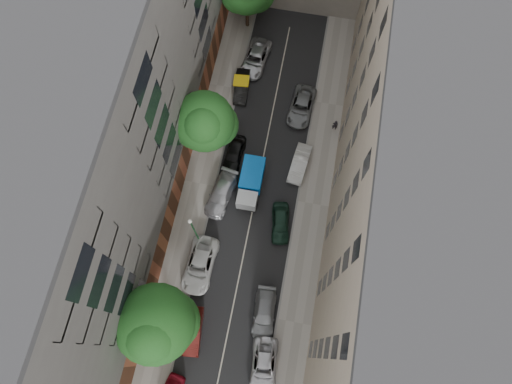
% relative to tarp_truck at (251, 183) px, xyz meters
% --- Properties ---
extents(ground, '(120.00, 120.00, 0.00)m').
position_rel_tarp_truck_xyz_m(ground, '(0.60, -0.58, -1.25)').
color(ground, '#4C4C49').
rests_on(ground, ground).
extents(road_surface, '(8.00, 44.00, 0.02)m').
position_rel_tarp_truck_xyz_m(road_surface, '(0.60, -0.58, -1.24)').
color(road_surface, black).
rests_on(road_surface, ground).
extents(sidewalk_left, '(3.00, 44.00, 0.15)m').
position_rel_tarp_truck_xyz_m(sidewalk_left, '(-4.90, -0.58, -1.18)').
color(sidewalk_left, gray).
rests_on(sidewalk_left, ground).
extents(sidewalk_right, '(3.00, 44.00, 0.15)m').
position_rel_tarp_truck_xyz_m(sidewalk_right, '(6.10, -0.58, -1.18)').
color(sidewalk_right, gray).
rests_on(sidewalk_right, ground).
extents(building_left, '(8.00, 44.00, 20.00)m').
position_rel_tarp_truck_xyz_m(building_left, '(-10.40, -0.58, 8.75)').
color(building_left, '#4C4947').
rests_on(building_left, ground).
extents(building_right, '(8.00, 44.00, 20.00)m').
position_rel_tarp_truck_xyz_m(building_right, '(11.60, -0.58, 8.75)').
color(building_right, tan).
rests_on(building_right, ground).
extents(tarp_truck, '(2.02, 4.91, 2.27)m').
position_rel_tarp_truck_xyz_m(tarp_truck, '(0.00, 0.00, 0.00)').
color(tarp_truck, black).
rests_on(tarp_truck, ground).
extents(car_left_1, '(1.90, 4.30, 1.37)m').
position_rel_tarp_truck_xyz_m(car_left_1, '(-2.32, -13.98, -0.56)').
color(car_left_1, '#4A120E').
rests_on(car_left_1, ground).
extents(car_left_2, '(2.67, 5.44, 1.49)m').
position_rel_tarp_truck_xyz_m(car_left_2, '(-3.00, -8.38, -0.51)').
color(car_left_2, silver).
rests_on(car_left_2, ground).
extents(car_left_3, '(2.81, 5.18, 1.43)m').
position_rel_tarp_truck_xyz_m(car_left_3, '(-2.55, -1.45, -0.54)').
color(car_left_3, '#B9B9BE').
rests_on(car_left_3, ground).
extents(car_left_4, '(1.91, 4.18, 1.39)m').
position_rel_tarp_truck_xyz_m(car_left_4, '(-2.20, 2.82, -0.56)').
color(car_left_4, black).
rests_on(car_left_4, ground).
extents(car_left_5, '(1.77, 4.15, 1.33)m').
position_rel_tarp_truck_xyz_m(car_left_5, '(-3.00, 10.42, -0.59)').
color(car_left_5, black).
rests_on(car_left_5, ground).
extents(car_left_6, '(2.94, 5.33, 1.41)m').
position_rel_tarp_truck_xyz_m(car_left_6, '(-2.20, 14.02, -0.54)').
color(car_left_6, '#B2B2B7').
rests_on(car_left_6, ground).
extents(car_right_0, '(2.63, 4.90, 1.31)m').
position_rel_tarp_truck_xyz_m(car_right_0, '(4.15, -15.58, -0.60)').
color(car_right_0, '#BBBABF').
rests_on(car_right_0, ground).
extents(car_right_1, '(2.13, 4.63, 1.31)m').
position_rel_tarp_truck_xyz_m(car_right_1, '(3.40, -11.38, -0.59)').
color(car_right_1, slate).
rests_on(car_right_1, ground).
extents(car_right_2, '(2.22, 4.23, 1.37)m').
position_rel_tarp_truck_xyz_m(car_right_2, '(3.40, -3.18, -0.56)').
color(car_right_2, black).
rests_on(car_right_2, ground).
extents(car_right_3, '(1.92, 4.30, 1.37)m').
position_rel_tarp_truck_xyz_m(car_right_3, '(4.20, 3.02, -0.57)').
color(car_right_3, silver).
rests_on(car_right_3, ground).
extents(car_right_4, '(2.69, 5.12, 1.37)m').
position_rel_tarp_truck_xyz_m(car_right_4, '(3.40, 9.22, -0.56)').
color(car_right_4, slate).
rests_on(car_right_4, ground).
extents(tree_near, '(6.16, 6.01, 9.22)m').
position_rel_tarp_truck_xyz_m(tree_near, '(-4.26, -14.20, 4.89)').
color(tree_near, '#382619').
rests_on(tree_near, sidewalk_left).
extents(tree_mid, '(5.62, 5.40, 8.54)m').
position_rel_tarp_truck_xyz_m(tree_mid, '(-4.58, 3.00, 4.49)').
color(tree_mid, '#382619').
rests_on(tree_mid, sidewalk_left).
extents(lamp_post, '(0.36, 0.36, 6.80)m').
position_rel_tarp_truck_xyz_m(lamp_post, '(-3.60, -6.12, 3.06)').
color(lamp_post, '#175125').
rests_on(lamp_post, sidewalk_left).
extents(pedestrian, '(0.57, 0.38, 1.53)m').
position_rel_tarp_truck_xyz_m(pedestrian, '(7.00, 7.67, -0.34)').
color(pedestrian, black).
rests_on(pedestrian, sidewalk_right).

